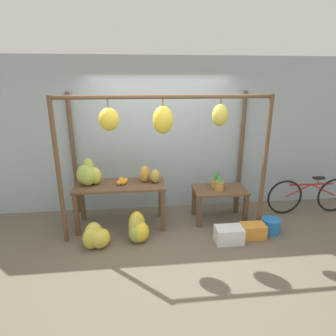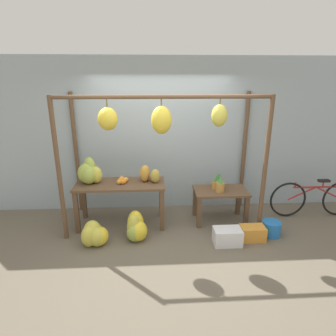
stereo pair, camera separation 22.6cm
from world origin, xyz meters
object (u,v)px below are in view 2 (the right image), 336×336
object	(u,v)px
pineapple_cluster	(218,183)
parked_bicycle	(314,198)
banana_pile_ground_left	(95,235)
fruit_crate_white	(227,237)
fruit_crate_purple	(252,233)
blue_bucket	(271,228)
banana_pile_on_table	(89,173)
papaya_pile	(149,174)
banana_pile_ground_right	(136,228)
orange_pile	(122,181)

from	to	relation	value
pineapple_cluster	parked_bicycle	size ratio (longest dim) A/B	0.20
banana_pile_ground_left	parked_bicycle	size ratio (longest dim) A/B	0.29
pineapple_cluster	fruit_crate_white	xyz separation A→B (m)	(-0.01, -0.78, -0.57)
pineapple_cluster	banana_pile_ground_left	world-z (taller)	pineapple_cluster
banana_pile_ground_left	fruit_crate_purple	world-z (taller)	banana_pile_ground_left
pineapple_cluster	blue_bucket	world-z (taller)	pineapple_cluster
parked_bicycle	fruit_crate_purple	world-z (taller)	parked_bicycle
banana_pile_on_table	parked_bicycle	bearing A→B (deg)	0.83
fruit_crate_white	papaya_pile	distance (m)	1.60
fruit_crate_purple	fruit_crate_white	bearing A→B (deg)	-166.99
fruit_crate_white	blue_bucket	bearing A→B (deg)	15.78
banana_pile_on_table	parked_bicycle	size ratio (longest dim) A/B	0.30
banana_pile_ground_right	fruit_crate_purple	world-z (taller)	banana_pile_ground_right
fruit_crate_purple	banana_pile_on_table	bearing A→B (deg)	165.41
banana_pile_ground_left	papaya_pile	world-z (taller)	papaya_pile
blue_bucket	parked_bicycle	world-z (taller)	parked_bicycle
banana_pile_ground_right	fruit_crate_purple	distance (m)	1.82
fruit_crate_white	blue_bucket	distance (m)	0.80
banana_pile_ground_left	papaya_pile	distance (m)	1.30
blue_bucket	fruit_crate_purple	size ratio (longest dim) A/B	0.78
banana_pile_ground_left	banana_pile_on_table	bearing A→B (deg)	103.22
fruit_crate_purple	parked_bicycle	bearing A→B (deg)	27.93
orange_pile	parked_bicycle	size ratio (longest dim) A/B	0.13
blue_bucket	fruit_crate_purple	bearing A→B (deg)	-161.00
fruit_crate_white	fruit_crate_purple	size ratio (longest dim) A/B	1.11
banana_pile_on_table	pineapple_cluster	distance (m)	2.19
banana_pile_ground_left	papaya_pile	bearing A→B (deg)	39.17
banana_pile_on_table	orange_pile	distance (m)	0.56
banana_pile_on_table	fruit_crate_purple	bearing A→B (deg)	-14.59
papaya_pile	fruit_crate_white	bearing A→B (deg)	-33.73
banana_pile_ground_left	fruit_crate_purple	bearing A→B (deg)	-0.13
banana_pile_ground_right	banana_pile_ground_left	bearing A→B (deg)	-169.28
orange_pile	banana_pile_ground_right	world-z (taller)	orange_pile
papaya_pile	fruit_crate_purple	distance (m)	1.90
pineapple_cluster	parked_bicycle	distance (m)	1.83
banana_pile_ground_right	orange_pile	bearing A→B (deg)	114.45
pineapple_cluster	banana_pile_ground_right	distance (m)	1.60
banana_pile_ground_left	fruit_crate_white	world-z (taller)	banana_pile_ground_left
orange_pile	blue_bucket	size ratio (longest dim) A/B	0.72
banana_pile_on_table	fruit_crate_purple	size ratio (longest dim) A/B	1.32
banana_pile_ground_left	orange_pile	bearing A→B (deg)	58.54
orange_pile	blue_bucket	distance (m)	2.55
pineapple_cluster	banana_pile_ground_right	size ratio (longest dim) A/B	0.72
banana_pile_ground_left	banana_pile_ground_right	distance (m)	0.63
banana_pile_on_table	banana_pile_ground_right	distance (m)	1.20
banana_pile_ground_right	banana_pile_on_table	bearing A→B (deg)	144.49
fruit_crate_purple	orange_pile	bearing A→B (deg)	162.83
fruit_crate_white	papaya_pile	size ratio (longest dim) A/B	1.10
orange_pile	papaya_pile	bearing A→B (deg)	6.77
fruit_crate_white	papaya_pile	bearing A→B (deg)	146.27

